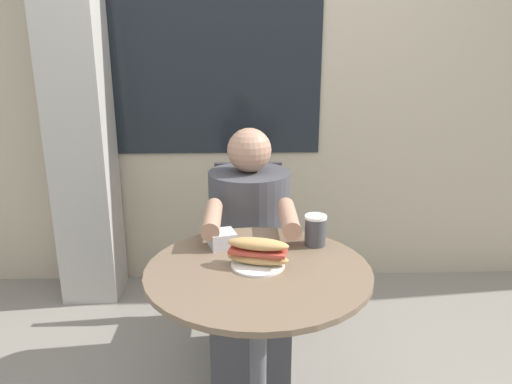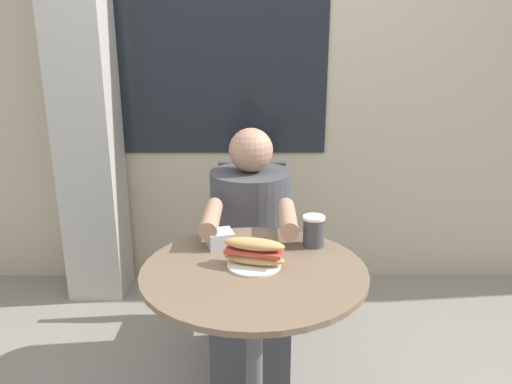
% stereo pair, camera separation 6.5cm
% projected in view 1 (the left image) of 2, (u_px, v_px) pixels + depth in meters
% --- Properties ---
extents(storefront_wall, '(8.00, 0.09, 2.80)m').
position_uv_depth(storefront_wall, '(248.00, 54.00, 2.89)').
color(storefront_wall, '#B7A88E').
rests_on(storefront_wall, ground_plane).
extents(lattice_pillar, '(0.31, 0.31, 2.40)m').
position_uv_depth(lattice_pillar, '(77.00, 93.00, 2.71)').
color(lattice_pillar, '#B2ADA3').
rests_on(lattice_pillar, ground_plane).
extents(cafe_table, '(0.76, 0.76, 0.76)m').
position_uv_depth(cafe_table, '(258.00, 321.00, 1.71)').
color(cafe_table, brown).
rests_on(cafe_table, ground_plane).
extents(diner_chair, '(0.38, 0.38, 0.87)m').
position_uv_depth(diner_chair, '(249.00, 231.00, 2.60)').
color(diner_chair, '#333338').
rests_on(diner_chair, ground_plane).
extents(seated_diner, '(0.37, 0.66, 1.12)m').
position_uv_depth(seated_diner, '(250.00, 268.00, 2.28)').
color(seated_diner, '#424247').
rests_on(seated_diner, ground_plane).
extents(sandwich_on_plate, '(0.22, 0.18, 0.10)m').
position_uv_depth(sandwich_on_plate, '(258.00, 254.00, 1.66)').
color(sandwich_on_plate, white).
rests_on(sandwich_on_plate, cafe_table).
extents(drink_cup, '(0.08, 0.08, 0.11)m').
position_uv_depth(drink_cup, '(315.00, 230.00, 1.83)').
color(drink_cup, '#424247').
rests_on(drink_cup, cafe_table).
extents(napkin_box, '(0.11, 0.11, 0.06)m').
position_uv_depth(napkin_box, '(222.00, 239.00, 1.82)').
color(napkin_box, silver).
rests_on(napkin_box, cafe_table).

